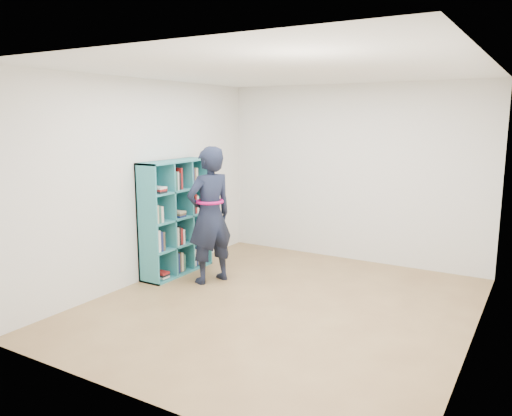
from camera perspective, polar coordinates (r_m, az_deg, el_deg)
The scene contains 9 objects.
floor at distance 5.80m, azimuth 2.87°, elevation -11.11°, with size 4.50×4.50×0.00m, color brown.
ceiling at distance 5.42m, azimuth 3.13°, elevation 15.42°, with size 4.50×4.50×0.00m, color white.
wall_left at distance 6.62m, azimuth -12.54°, elevation 2.98°, with size 0.02×4.50×2.60m, color silver.
wall_right at distance 4.88m, azimuth 24.27°, elevation -0.24°, with size 0.02×4.50×2.60m, color silver.
wall_back at distance 7.51m, azimuth 11.02°, elevation 3.88°, with size 4.00×0.02×2.60m, color silver.
wall_front at distance 3.65m, azimuth -13.68°, elevation -2.88°, with size 4.00×0.02×2.60m, color silver.
bookshelf at distance 6.88m, azimuth -9.31°, elevation -1.27°, with size 0.34×1.17×1.55m.
person at distance 6.41m, azimuth -5.31°, elevation -0.82°, with size 0.63×0.75×1.76m.
smartphone at distance 6.56m, azimuth -5.36°, elevation 0.45°, with size 0.04×0.09×0.14m.
Camera 1 is at (2.51, -4.78, 2.11)m, focal length 35.00 mm.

